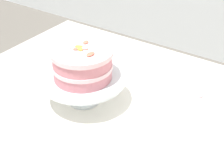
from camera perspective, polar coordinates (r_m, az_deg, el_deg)
dining_table at (r=1.22m, az=2.34°, el=-9.82°), size 1.40×1.00×0.74m
linen_napkin at (r=1.24m, az=-4.52°, el=-3.41°), size 0.33×0.33×0.00m
cake_stand at (r=1.20m, az=-4.69°, el=-0.25°), size 0.29×0.29×0.10m
layer_cake at (r=1.16m, az=-4.84°, el=2.66°), size 0.21×0.21×0.11m
loose_petal_0 at (r=1.30m, az=14.11°, el=-2.51°), size 0.03×0.04×0.01m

